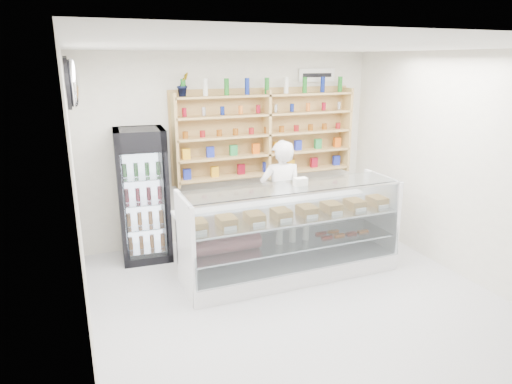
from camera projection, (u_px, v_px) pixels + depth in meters
name	position (u px, v px, depth m)	size (l,w,h in m)	color
room	(312.00, 190.00, 4.68)	(5.00, 5.00, 5.00)	#B1B1B6
display_counter	(290.00, 250.00, 5.84)	(2.76, 0.82, 1.20)	white
shop_worker	(281.00, 198.00, 6.39)	(0.60, 0.39, 1.64)	silver
drinks_cooler	(143.00, 195.00, 6.20)	(0.70, 0.68, 1.81)	black
wall_shelving	(267.00, 134.00, 6.89)	(2.84, 0.28, 1.33)	tan
potted_plant	(183.00, 84.00, 6.22)	(0.18, 0.14, 0.32)	#1E6626
security_mirror	(73.00, 83.00, 4.67)	(0.15, 0.50, 0.50)	silver
wall_sign	(317.00, 75.00, 7.09)	(0.62, 0.03, 0.20)	white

